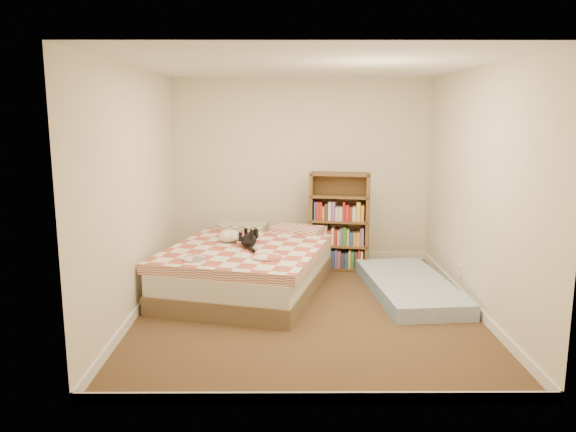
{
  "coord_description": "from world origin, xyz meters",
  "views": [
    {
      "loc": [
        -0.23,
        -5.67,
        2.06
      ],
      "look_at": [
        -0.2,
        0.3,
        0.94
      ],
      "focal_mm": 35.0,
      "sensor_mm": 36.0,
      "label": 1
    }
  ],
  "objects_px": {
    "floor_mattress": "(409,287)",
    "black_cat": "(249,239)",
    "bookshelf": "(339,232)",
    "white_dog": "(230,236)",
    "bed": "(250,266)"
  },
  "relations": [
    {
      "from": "bookshelf",
      "to": "black_cat",
      "type": "distance_m",
      "value": 1.46
    },
    {
      "from": "floor_mattress",
      "to": "black_cat",
      "type": "bearing_deg",
      "value": 170.24
    },
    {
      "from": "black_cat",
      "to": "bookshelf",
      "type": "bearing_deg",
      "value": 50.15
    },
    {
      "from": "floor_mattress",
      "to": "white_dog",
      "type": "height_order",
      "value": "white_dog"
    },
    {
      "from": "bed",
      "to": "white_dog",
      "type": "distance_m",
      "value": 0.42
    },
    {
      "from": "bookshelf",
      "to": "white_dog",
      "type": "height_order",
      "value": "bookshelf"
    },
    {
      "from": "bookshelf",
      "to": "white_dog",
      "type": "relative_size",
      "value": 3.86
    },
    {
      "from": "bookshelf",
      "to": "white_dog",
      "type": "bearing_deg",
      "value": -140.33
    },
    {
      "from": "bed",
      "to": "black_cat",
      "type": "distance_m",
      "value": 0.34
    },
    {
      "from": "floor_mattress",
      "to": "white_dog",
      "type": "relative_size",
      "value": 5.62
    },
    {
      "from": "floor_mattress",
      "to": "black_cat",
      "type": "distance_m",
      "value": 1.92
    },
    {
      "from": "floor_mattress",
      "to": "white_dog",
      "type": "bearing_deg",
      "value": 166.27
    },
    {
      "from": "bed",
      "to": "floor_mattress",
      "type": "xyz_separation_m",
      "value": [
        1.84,
        -0.21,
        -0.19
      ]
    },
    {
      "from": "bookshelf",
      "to": "floor_mattress",
      "type": "xyz_separation_m",
      "value": [
        0.71,
        -1.06,
        -0.41
      ]
    },
    {
      "from": "floor_mattress",
      "to": "bed",
      "type": "bearing_deg",
      "value": 168.03
    }
  ]
}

